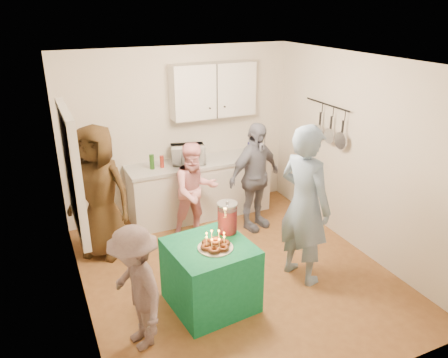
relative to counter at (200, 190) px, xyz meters
name	(u,v)px	position (x,y,z in m)	size (l,w,h in m)	color
floor	(235,272)	(-0.20, -1.70, -0.43)	(4.00, 4.00, 0.00)	brown
ceiling	(238,62)	(-0.20, -1.70, 2.17)	(4.00, 4.00, 0.00)	white
back_wall	(180,133)	(-0.20, 0.30, 0.87)	(3.60, 3.60, 0.00)	silver
left_wall	(74,205)	(-2.00, -1.70, 0.87)	(4.00, 4.00, 0.00)	silver
right_wall	(360,156)	(1.60, -1.70, 0.87)	(4.00, 4.00, 0.00)	silver
window_night	(71,172)	(-1.97, -1.40, 1.12)	(0.04, 1.00, 1.20)	black
counter	(200,190)	(0.00, 0.00, 0.00)	(2.20, 0.58, 0.86)	white
countertop	(200,163)	(0.00, 0.00, 0.46)	(2.24, 0.62, 0.05)	beige
upper_cabinet	(213,90)	(0.30, 0.15, 1.52)	(1.30, 0.30, 0.80)	white
pot_rack	(324,122)	(1.52, -1.00, 1.17)	(0.12, 1.00, 0.60)	black
microwave	(188,154)	(-0.18, 0.00, 0.62)	(0.50, 0.34, 0.27)	white
party_table	(210,275)	(-0.72, -2.13, -0.05)	(0.85, 0.85, 0.76)	#117243
donut_cake	(215,241)	(-0.69, -2.21, 0.42)	(0.38, 0.38, 0.18)	#381C0C
punch_jar	(227,219)	(-0.43, -1.94, 0.50)	(0.22, 0.22, 0.34)	red
man_birthday	(305,205)	(0.50, -2.09, 0.55)	(0.71, 0.47, 1.95)	#7B95B4
woman_back_left	(99,192)	(-1.60, -0.53, 0.47)	(0.88, 0.57, 1.79)	brown
woman_back_center	(195,191)	(-0.30, -0.59, 0.27)	(0.69, 0.53, 1.41)	pink
woman_back_right	(255,177)	(0.58, -0.71, 0.38)	(0.95, 0.40, 1.62)	black
child_near_left	(136,289)	(-1.60, -2.41, 0.22)	(0.84, 0.49, 1.31)	brown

